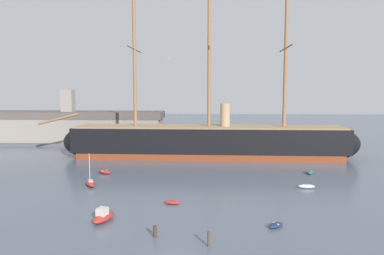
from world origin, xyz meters
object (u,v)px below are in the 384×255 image
dinghy_near_centre (172,202)px  tall_ship (209,141)px  dinghy_mid_right (306,186)px  dinghy_alongside_stern (309,172)px  dinghy_alongside_bow (105,172)px  seagull_in_flight (169,58)px  mooring_piling_nearest (209,239)px  dinghy_far_left (88,153)px  dockside_warehouse_left (64,127)px  dinghy_foreground_right (276,225)px  sailboat_mid_left (90,183)px  motorboat_foreground_left (103,216)px  mooring_piling_left_pair (155,231)px  motorboat_far_right (326,154)px

dinghy_near_centre → tall_ship: bearing=81.6°
dinghy_mid_right → dinghy_alongside_stern: dinghy_mid_right is taller
dinghy_alongside_bow → seagull_in_flight: size_ratio=2.35×
dinghy_near_centre → seagull_in_flight: size_ratio=1.66×
dinghy_alongside_bow → mooring_piling_nearest: (18.99, -30.69, 0.40)m
dinghy_far_left → dockside_warehouse_left: size_ratio=0.04×
dinghy_foreground_right → sailboat_mid_left: 31.36m
tall_ship → dockside_warehouse_left: tall_ship is taller
tall_ship → dinghy_mid_right: 29.58m
tall_ship → motorboat_foreground_left: (-12.50, -40.69, -3.22)m
dinghy_alongside_stern → dinghy_mid_right: bearing=-107.4°
dinghy_foreground_right → dinghy_mid_right: (7.84, 16.77, 0.05)m
tall_ship → dinghy_foreground_right: tall_ship is taller
mooring_piling_left_pair → motorboat_foreground_left: bearing=146.5°
dinghy_foreground_right → dinghy_near_centre: bearing=147.5°
dinghy_alongside_bow → dinghy_alongside_stern: 37.55m
dinghy_mid_right → mooring_piling_nearest: bearing=-124.8°
dinghy_near_centre → dockside_warehouse_left: size_ratio=0.04×
dinghy_far_left → dockside_warehouse_left: 21.39m
dinghy_near_centre → sailboat_mid_left: bearing=147.6°
mooring_piling_nearest → mooring_piling_left_pair: size_ratio=1.23×
mooring_piling_nearest → sailboat_mid_left: bearing=130.5°
sailboat_mid_left → motorboat_far_right: bearing=31.0°
dinghy_mid_right → dinghy_near_centre: bearing=-156.3°
sailboat_mid_left → motorboat_far_right: 53.74m
dinghy_foreground_right → dinghy_alongside_bow: bearing=136.3°
dinghy_far_left → motorboat_foreground_left: bearing=-69.9°
dinghy_far_left → motorboat_far_right: bearing=-1.1°
dinghy_far_left → motorboat_far_right: (55.74, -1.04, 0.30)m
motorboat_far_right → seagull_in_flight: size_ratio=2.96×
dinghy_near_centre → dinghy_far_left: size_ratio=1.02×
mooring_piling_left_pair → dockside_warehouse_left: dockside_warehouse_left is taller
dinghy_alongside_stern → motorboat_far_right: size_ratio=0.66×
dinghy_near_centre → dinghy_mid_right: bearing=23.7°
dinghy_far_left → mooring_piling_left_pair: (23.00, -48.82, 0.37)m
motorboat_foreground_left → dinghy_foreground_right: motorboat_foreground_left is taller
sailboat_mid_left → dockside_warehouse_left: (-22.01, 45.67, 4.15)m
dinghy_foreground_right → mooring_piling_nearest: bearing=-144.7°
motorboat_foreground_left → mooring_piling_nearest: bearing=-28.0°
dinghy_foreground_right → dinghy_mid_right: size_ratio=0.88×
sailboat_mid_left → dinghy_mid_right: sailboat_mid_left is taller
tall_ship → seagull_in_flight: tall_ship is taller
tall_ship → dinghy_near_centre: 34.54m
dinghy_foreground_right → mooring_piling_left_pair: size_ratio=1.84×
sailboat_mid_left → dinghy_alongside_bow: (-0.07, 8.51, -0.09)m
tall_ship → dinghy_near_centre: (-5.02, -33.99, -3.55)m
mooring_piling_nearest → seagull_in_flight: bearing=107.7°
dinghy_foreground_right → dinghy_far_left: dinghy_foreground_right is taller
dinghy_foreground_right → dinghy_alongside_bow: 36.69m
dinghy_far_left → mooring_piling_nearest: size_ratio=1.46×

